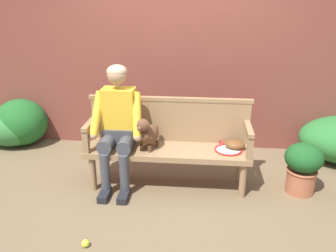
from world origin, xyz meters
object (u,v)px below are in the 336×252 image
at_px(dog_on_bench, 148,133).
at_px(tennis_racket, 227,149).
at_px(tennis_ball, 85,243).
at_px(potted_plant, 303,166).
at_px(garden_bench, 168,153).
at_px(baseball_glove, 235,145).
at_px(person_seated, 118,122).

xyz_separation_m(dog_on_bench, tennis_racket, (0.83, 0.08, -0.17)).
xyz_separation_m(dog_on_bench, tennis_ball, (-0.39, -1.02, -0.59)).
xyz_separation_m(dog_on_bench, potted_plant, (1.62, 0.05, -0.32)).
bearing_deg(garden_bench, tennis_racket, 1.86).
height_order(tennis_racket, baseball_glove, baseball_glove).
bearing_deg(garden_bench, baseball_glove, 4.43).
bearing_deg(potted_plant, baseball_glove, 174.51).
xyz_separation_m(tennis_racket, potted_plant, (0.79, -0.03, -0.14)).
relative_size(garden_bench, potted_plant, 3.14).
xyz_separation_m(garden_bench, tennis_ball, (-0.59, -1.08, -0.35)).
distance_m(tennis_racket, potted_plant, 0.80).
height_order(person_seated, dog_on_bench, person_seated).
bearing_deg(dog_on_bench, baseball_glove, 7.07).
distance_m(person_seated, dog_on_bench, 0.34).
distance_m(tennis_racket, tennis_ball, 1.69).
bearing_deg(person_seated, tennis_racket, 1.45).
bearing_deg(tennis_ball, potted_plant, 28.06).
bearing_deg(potted_plant, tennis_ball, -151.94).
bearing_deg(potted_plant, person_seated, 179.88).
relative_size(person_seated, baseball_glove, 5.97).
bearing_deg(dog_on_bench, tennis_racket, 5.41).
distance_m(person_seated, potted_plant, 1.98).
bearing_deg(tennis_ball, person_seated, 86.60).
height_order(garden_bench, potted_plant, potted_plant).
relative_size(garden_bench, person_seated, 1.32).
relative_size(person_seated, tennis_racket, 2.27).
xyz_separation_m(tennis_racket, tennis_ball, (-1.22, -1.10, -0.42)).
height_order(person_seated, tennis_ball, person_seated).
height_order(garden_bench, dog_on_bench, dog_on_bench).
bearing_deg(tennis_ball, dog_on_bench, 69.32).
bearing_deg(baseball_glove, tennis_ball, -122.84).
distance_m(dog_on_bench, tennis_racket, 0.85).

